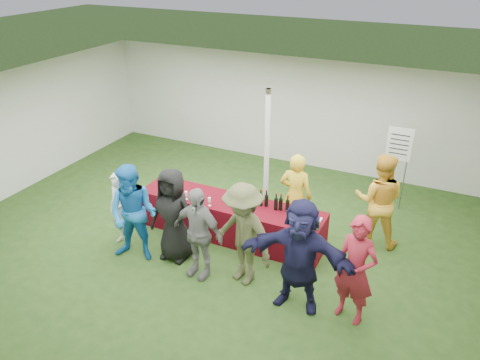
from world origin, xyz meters
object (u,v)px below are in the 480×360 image
at_px(staff_pourer, 295,196).
at_px(customer_0, 120,210).
at_px(customer_1, 133,214).
at_px(customer_6, 355,270).
at_px(customer_3, 198,233).
at_px(customer_5, 299,255).
at_px(serving_table, 231,219).
at_px(wine_list_sign, 398,150).
at_px(customer_2, 173,215).
at_px(customer_4, 243,235).
at_px(staff_back, 379,200).
at_px(dump_bucket, 313,224).

distance_m(staff_pourer, customer_0, 3.24).
xyz_separation_m(customer_1, customer_6, (3.81, 0.13, -0.03)).
xyz_separation_m(customer_3, customer_5, (1.75, -0.01, 0.11)).
bearing_deg(serving_table, customer_0, -146.88).
xyz_separation_m(wine_list_sign, customer_3, (-2.55, -3.75, -0.49)).
relative_size(customer_2, customer_5, 0.93).
bearing_deg(staff_pourer, customer_4, 78.15).
distance_m(serving_table, staff_pourer, 1.31).
height_order(customer_0, customer_1, customer_1).
bearing_deg(staff_pourer, customer_2, 41.82).
relative_size(staff_back, customer_1, 1.01).
height_order(customer_3, customer_6, customer_6).
bearing_deg(customer_3, dump_bucket, 39.83).
relative_size(wine_list_sign, staff_back, 0.99).
bearing_deg(serving_table, dump_bucket, -7.54).
bearing_deg(serving_table, customer_4, -54.80).
bearing_deg(customer_0, customer_4, 18.70).
xyz_separation_m(staff_back, customer_2, (-3.13, -1.99, -0.04)).
height_order(dump_bucket, customer_2, customer_2).
bearing_deg(customer_5, wine_list_sign, 75.24).
xyz_separation_m(staff_pourer, customer_6, (1.53, -1.77, 0.02)).
xyz_separation_m(customer_0, customer_1, (0.49, -0.24, 0.16)).
bearing_deg(customer_6, customer_0, -166.81).
height_order(serving_table, wine_list_sign, wine_list_sign).
relative_size(customer_1, customer_3, 1.10).
relative_size(staff_pourer, customer_4, 0.95).
xyz_separation_m(dump_bucket, customer_1, (-2.86, -1.12, 0.06)).
relative_size(serving_table, staff_pourer, 2.12).
bearing_deg(wine_list_sign, staff_back, -91.99).
distance_m(staff_back, customer_4, 2.71).
bearing_deg(wine_list_sign, serving_table, -136.24).
distance_m(wine_list_sign, staff_back, 1.57).
bearing_deg(customer_4, serving_table, 143.56).
bearing_deg(staff_back, dump_bucket, 47.55).
bearing_deg(serving_table, staff_pourer, 27.68).
bearing_deg(dump_bucket, wine_list_sign, 71.11).
distance_m(staff_pourer, customer_5, 1.98).
xyz_separation_m(dump_bucket, customer_0, (-3.35, -0.88, -0.10)).
relative_size(serving_table, wine_list_sign, 2.00).
relative_size(dump_bucket, customer_1, 0.13).
height_order(wine_list_sign, customer_0, wine_list_sign).
height_order(staff_back, customer_4, staff_back).
bearing_deg(customer_5, customer_4, 167.09).
relative_size(customer_3, customer_4, 0.92).
bearing_deg(serving_table, customer_6, -24.85).
relative_size(serving_table, staff_back, 1.99).
distance_m(staff_pourer, customer_3, 2.11).
height_order(customer_4, customer_5, customer_5).
relative_size(dump_bucket, wine_list_sign, 0.13).
relative_size(wine_list_sign, customer_4, 1.00).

